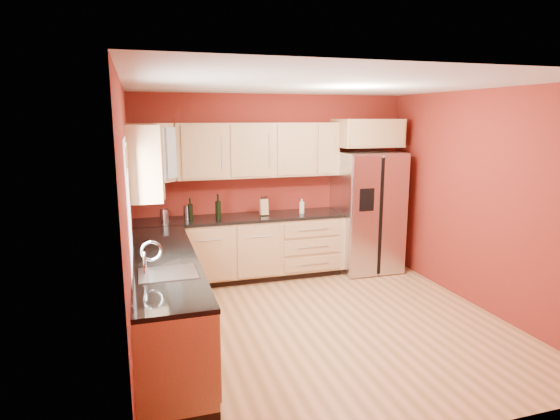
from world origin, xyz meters
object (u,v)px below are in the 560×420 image
object	(u,v)px
knife_block	(264,207)
soap_dispenser	(302,206)
refrigerator	(367,212)
wine_bottle_a	(190,209)
canister_left	(164,216)

from	to	relation	value
knife_block	soap_dispenser	bearing A→B (deg)	-0.49
refrigerator	soap_dispenser	size ratio (longest dim) A/B	8.66
knife_block	wine_bottle_a	bearing A→B (deg)	-174.09
canister_left	refrigerator	bearing A→B (deg)	-0.32
wine_bottle_a	knife_block	bearing A→B (deg)	2.49
canister_left	soap_dispenser	bearing A→B (deg)	0.92
refrigerator	wine_bottle_a	bearing A→B (deg)	179.11
refrigerator	canister_left	bearing A→B (deg)	179.68
wine_bottle_a	soap_dispenser	xyz separation A→B (m)	(1.58, 0.01, -0.05)
wine_bottle_a	knife_block	xyz separation A→B (m)	(1.03, 0.04, -0.04)
wine_bottle_a	knife_block	size ratio (longest dim) A/B	1.34
canister_left	wine_bottle_a	distance (m)	0.35
soap_dispenser	refrigerator	bearing A→B (deg)	-2.66
wine_bottle_a	canister_left	bearing A→B (deg)	-175.99
knife_block	canister_left	bearing A→B (deg)	-173.71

